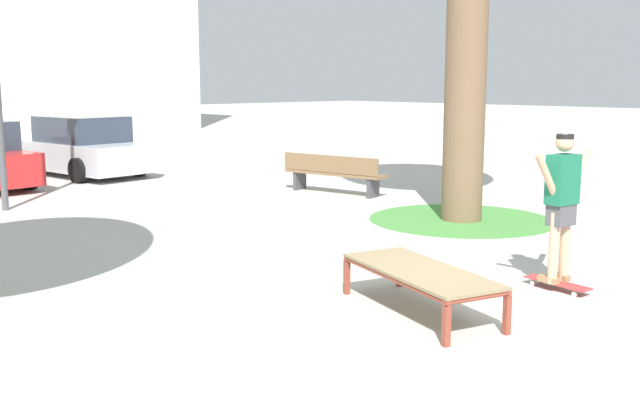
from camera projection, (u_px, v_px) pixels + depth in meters
name	position (u px, v px, depth m)	size (l,w,h in m)	color
ground_plane	(433.00, 315.00, 7.44)	(120.00, 120.00, 0.00)	#B7B5AD
skate_box	(420.00, 274.00, 7.46)	(1.26, 2.04, 0.46)	brown
skateboard	(557.00, 283.00, 8.34)	(0.30, 0.82, 0.09)	#B23333
skater	(562.00, 197.00, 8.18)	(1.00, 0.32, 1.69)	tan
grass_patch_near_right	(461.00, 219.00, 12.60)	(3.18, 3.18, 0.01)	#47893D
car_silver	(80.00, 148.00, 18.47)	(2.27, 4.36, 1.50)	#B7BABF
park_bench	(334.00, 173.00, 15.44)	(0.85, 2.44, 0.83)	brown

